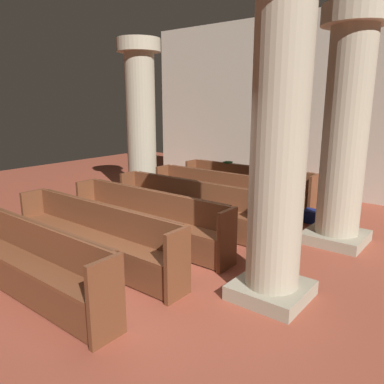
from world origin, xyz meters
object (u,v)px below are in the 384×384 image
at_px(pew_row_5, 24,257).
at_px(hymn_book, 228,162).
at_px(pew_row_4, 95,233).
at_px(kneeler_box_navy, 315,217).
at_px(pew_row_2, 188,203).
at_px(pillar_far_side, 141,118).
at_px(pillar_aisle_rear, 279,138).
at_px(pillar_aisle_side, 346,127).
at_px(pew_row_1, 220,193).
at_px(lectern, 282,178).
at_px(pew_row_0, 246,184).
at_px(pew_row_3, 147,216).

xyz_separation_m(pew_row_5, hymn_book, (-0.65, 5.60, 0.43)).
relative_size(pew_row_4, kneeler_box_navy, 7.59).
distance_m(pew_row_2, pillar_far_side, 3.09).
relative_size(pillar_aisle_rear, kneeler_box_navy, 8.75).
distance_m(pillar_aisle_side, pillar_far_side, 4.92).
height_order(pew_row_5, hymn_book, hymn_book).
bearing_deg(hymn_book, pillar_far_side, -146.92).
height_order(pew_row_4, hymn_book, hymn_book).
bearing_deg(pew_row_2, pew_row_4, -90.00).
relative_size(pew_row_1, kneeler_box_navy, 7.59).
bearing_deg(pew_row_1, lectern, 82.33).
bearing_deg(pew_row_0, pillar_aisle_rear, -55.39).
bearing_deg(pew_row_1, pew_row_4, -90.00).
xyz_separation_m(pew_row_2, pew_row_4, (0.00, -2.16, 0.00)).
relative_size(pew_row_0, pillar_aisle_rear, 0.87).
xyz_separation_m(pillar_aisle_rear, lectern, (-2.17, 4.84, -1.51)).
distance_m(pew_row_0, pew_row_3, 3.25).
distance_m(pew_row_4, hymn_book, 4.58).
bearing_deg(pew_row_0, pew_row_1, -90.00).
relative_size(pew_row_0, pew_row_5, 1.00).
relative_size(pew_row_2, pillar_aisle_side, 0.87).
height_order(pew_row_2, kneeler_box_navy, pew_row_2).
height_order(pew_row_1, kneeler_box_navy, pew_row_1).
bearing_deg(pillar_far_side, hymn_book, 33.08).
distance_m(pew_row_3, pillar_aisle_rear, 2.92).
distance_m(pew_row_5, pillar_aisle_side, 5.11).
bearing_deg(pillar_aisle_rear, pew_row_5, -143.95).
distance_m(pew_row_5, lectern, 6.66).
height_order(pew_row_3, pew_row_5, same).
distance_m(pew_row_1, pew_row_2, 1.08).
distance_m(pew_row_5, kneeler_box_navy, 5.35).
xyz_separation_m(pew_row_1, pillar_far_side, (-2.43, 0.11, 1.48)).
relative_size(pew_row_2, pew_row_5, 1.00).
xyz_separation_m(pew_row_4, pillar_far_side, (-2.43, 3.35, 1.48)).
distance_m(lectern, kneeler_box_navy, 2.24).
distance_m(pillar_aisle_rear, hymn_book, 5.03).
xyz_separation_m(pillar_aisle_side, kneeler_box_navy, (-0.67, 0.81, -1.84)).
distance_m(pew_row_0, pillar_aisle_side, 3.13).
bearing_deg(pew_row_3, pew_row_2, 90.00).
distance_m(pew_row_1, pillar_aisle_side, 2.90).
bearing_deg(lectern, pew_row_5, -92.69).
distance_m(pew_row_0, pew_row_5, 5.41).
xyz_separation_m(pew_row_5, pillar_far_side, (-2.43, 4.43, 1.48)).
height_order(pillar_aisle_rear, kneeler_box_navy, pillar_aisle_rear).
height_order(pew_row_3, pillar_aisle_side, pillar_aisle_side).
distance_m(pew_row_1, pillar_far_side, 2.85).
xyz_separation_m(pillar_aisle_side, hymn_book, (-3.13, 1.38, -1.06)).
bearing_deg(kneeler_box_navy, pew_row_1, -159.03).
bearing_deg(pillar_aisle_rear, kneeler_box_navy, 101.85).
bearing_deg(pew_row_3, pew_row_4, -90.00).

